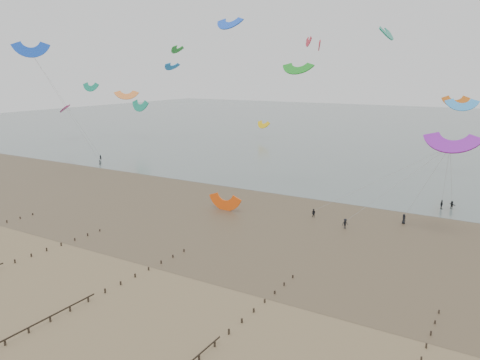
# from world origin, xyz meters

# --- Properties ---
(ground) EXTENTS (500.00, 500.00, 0.00)m
(ground) POSITION_xyz_m (0.00, 0.00, 0.00)
(ground) COLOR brown
(ground) RESTS_ON ground
(sea_and_shore) EXTENTS (500.00, 665.00, 0.03)m
(sea_and_shore) POSITION_xyz_m (-4.08, 34.40, 0.01)
(sea_and_shore) COLOR #475654
(sea_and_shore) RESTS_ON ground
(kitesurfer_lead) EXTENTS (0.74, 0.61, 1.74)m
(kitesurfer_lead) POSITION_xyz_m (-57.46, 52.31, 0.87)
(kitesurfer_lead) COLOR black
(kitesurfer_lead) RESTS_ON ground
(kitesurfers) EXTENTS (141.19, 24.79, 1.86)m
(kitesurfers) POSITION_xyz_m (28.07, 47.00, 0.87)
(kitesurfers) COLOR black
(kitesurfers) RESTS_ON ground
(grounded_kite) EXTENTS (6.51, 5.21, 3.44)m
(grounded_kite) POSITION_xyz_m (-2.56, 33.58, 0.00)
(grounded_kite) COLOR #FC530F
(grounded_kite) RESTS_ON ground
(kites_airborne) EXTENTS (236.32, 118.53, 38.12)m
(kites_airborne) POSITION_xyz_m (-19.34, 91.05, 22.22)
(kites_airborne) COLOR purple
(kites_airborne) RESTS_ON ground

